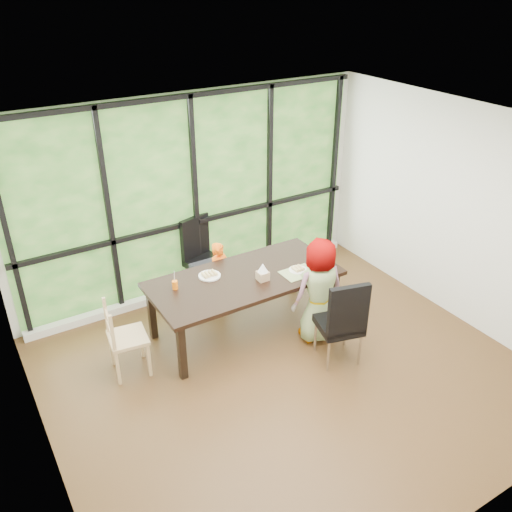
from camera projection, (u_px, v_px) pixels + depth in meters
name	position (u px, v px, depth m)	size (l,w,h in m)	color
ground	(287.00, 373.00, 6.02)	(5.00, 5.00, 0.00)	black
back_wall	(193.00, 196.00, 7.06)	(5.00, 5.00, 0.00)	silver
foliage_backdrop	(194.00, 196.00, 7.05)	(4.80, 0.02, 2.65)	#1E4718
window_mullions	(195.00, 197.00, 7.02)	(4.80, 0.06, 2.65)	black
window_sill	(202.00, 284.00, 7.61)	(4.80, 0.12, 0.10)	silver
dining_table	(245.00, 303.00, 6.58)	(2.28, 1.06, 0.75)	black
chair_window_leather	(205.00, 258.00, 7.26)	(0.46, 0.46, 1.08)	black
chair_interior_leather	(339.00, 319.00, 6.00)	(0.46, 0.46, 1.08)	black
chair_end_beech	(128.00, 337.00, 5.85)	(0.42, 0.40, 0.90)	tan
child_toddler	(220.00, 275.00, 7.02)	(0.33, 0.22, 0.92)	#FB5D0B
child_older	(320.00, 291.00, 6.31)	(0.64, 0.42, 1.31)	gray
placemat	(298.00, 273.00, 6.48)	(0.40, 0.30, 0.01)	tan
plate_far	(210.00, 276.00, 6.41)	(0.27, 0.27, 0.02)	white
plate_near	(298.00, 270.00, 6.53)	(0.22, 0.22, 0.01)	white
orange_cup	(175.00, 285.00, 6.14)	(0.07, 0.07, 0.10)	orange
green_cup	(324.00, 264.00, 6.56)	(0.07, 0.07, 0.10)	#59D924
white_mug	(313.00, 250.00, 6.90)	(0.09, 0.09, 0.09)	white
tissue_box	(263.00, 276.00, 6.32)	(0.13, 0.13, 0.11)	tan
crepe_rolls_far	(209.00, 274.00, 6.39)	(0.20, 0.12, 0.04)	tan
crepe_rolls_near	(298.00, 268.00, 6.52)	(0.15, 0.12, 0.04)	tan
straw_white	(174.00, 278.00, 6.09)	(0.01, 0.01, 0.20)	white
straw_pink	(325.00, 258.00, 6.52)	(0.01, 0.01, 0.20)	pink
tissue	(263.00, 268.00, 6.26)	(0.12, 0.12, 0.11)	white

